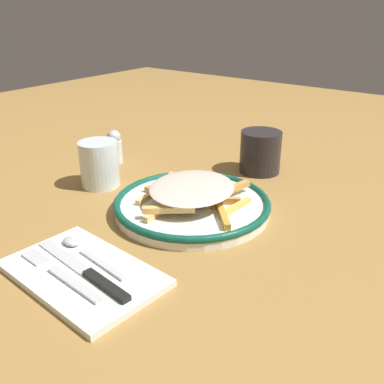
{
  "coord_description": "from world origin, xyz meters",
  "views": [
    {
      "loc": [
        -0.58,
        -0.43,
        0.36
      ],
      "look_at": [
        0.0,
        0.0,
        0.04
      ],
      "focal_mm": 40.79,
      "sensor_mm": 36.0,
      "label": 1
    }
  ],
  "objects": [
    {
      "name": "water_glass",
      "position": [
        -0.02,
        0.23,
        0.05
      ],
      "size": [
        0.08,
        0.08,
        0.1
      ],
      "primitive_type": "cylinder",
      "color": "silver",
      "rests_on": "ground_plane"
    },
    {
      "name": "knife",
      "position": [
        -0.26,
        -0.02,
        0.01
      ],
      "size": [
        0.04,
        0.21,
        0.01
      ],
      "color": "black",
      "rests_on": "napkin"
    },
    {
      "name": "napkin",
      "position": [
        -0.26,
        0.0,
        0.01
      ],
      "size": [
        0.16,
        0.24,
        0.01
      ],
      "primitive_type": "cube",
      "rotation": [
        0.0,
        0.0,
        -0.08
      ],
      "color": "white",
      "rests_on": "ground_plane"
    },
    {
      "name": "ground_plane",
      "position": [
        0.0,
        0.0,
        0.0
      ],
      "size": [
        2.6,
        2.6,
        0.0
      ],
      "primitive_type": "plane",
      "color": "olive"
    },
    {
      "name": "coffee_mug",
      "position": [
        0.26,
        0.0,
        0.05
      ],
      "size": [
        0.12,
        0.09,
        0.09
      ],
      "color": "#262125",
      "rests_on": "ground_plane"
    },
    {
      "name": "fries_heap",
      "position": [
        0.0,
        0.0,
        0.04
      ],
      "size": [
        0.22,
        0.22,
        0.04
      ],
      "color": "orange",
      "rests_on": "plate"
    },
    {
      "name": "plate",
      "position": [
        0.0,
        0.0,
        0.01
      ],
      "size": [
        0.29,
        0.29,
        0.03
      ],
      "color": "white",
      "rests_on": "ground_plane"
    },
    {
      "name": "spoon",
      "position": [
        -0.23,
        0.04,
        0.01
      ],
      "size": [
        0.04,
        0.15,
        0.01
      ],
      "color": "silver",
      "rests_on": "napkin"
    },
    {
      "name": "fork",
      "position": [
        -0.28,
        0.01,
        0.01
      ],
      "size": [
        0.03,
        0.18,
        0.01
      ],
      "color": "silver",
      "rests_on": "napkin"
    },
    {
      "name": "salt_shaker",
      "position": [
        0.1,
        0.31,
        0.04
      ],
      "size": [
        0.03,
        0.03,
        0.08
      ],
      "color": "silver",
      "rests_on": "ground_plane"
    }
  ]
}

